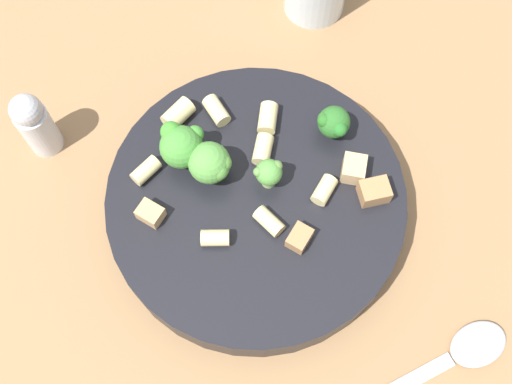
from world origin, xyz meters
TOP-DOWN VIEW (x-y plane):
  - ground_plane at (0.00, 0.00)m, footprint 2.00×2.00m
  - pasta_bowl at (0.00, 0.00)m, footprint 0.26×0.26m
  - broccoli_floret_0 at (0.06, 0.07)m, footprint 0.03×0.03m
  - broccoli_floret_1 at (-0.07, 0.03)m, footprint 0.04×0.04m
  - broccoli_floret_2 at (0.01, 0.01)m, footprint 0.02×0.02m
  - broccoli_floret_3 at (-0.04, 0.01)m, footprint 0.04×0.04m
  - rigatoni_0 at (0.01, -0.02)m, footprint 0.03×0.03m
  - rigatoni_1 at (-0.05, 0.07)m, footprint 0.03×0.03m
  - rigatoni_2 at (-0.08, 0.07)m, footprint 0.03×0.03m
  - rigatoni_3 at (0.06, 0.01)m, footprint 0.02×0.03m
  - rigatoni_4 at (-0.10, 0.01)m, footprint 0.03×0.03m
  - rigatoni_5 at (0.00, 0.04)m, footprint 0.02×0.03m
  - rigatoni_6 at (-0.03, -0.04)m, footprint 0.03×0.02m
  - rigatoni_7 at (0.00, 0.07)m, footprint 0.02×0.03m
  - chicken_chunk_0 at (0.04, -0.03)m, footprint 0.02×0.03m
  - chicken_chunk_1 at (0.10, 0.02)m, footprint 0.03×0.03m
  - chicken_chunk_2 at (-0.09, -0.03)m, footprint 0.03×0.02m
  - chicken_chunk_3 at (0.08, 0.03)m, footprint 0.02×0.02m
  - pepper_shaker at (-0.21, 0.04)m, footprint 0.03×0.03m
  - spoon at (0.19, -0.10)m, footprint 0.14×0.11m

SIDE VIEW (x-z plane):
  - ground_plane at x=0.00m, z-range 0.00..0.00m
  - spoon at x=0.19m, z-range 0.00..0.01m
  - pasta_bowl at x=0.00m, z-range 0.00..0.04m
  - pepper_shaker at x=-0.21m, z-range 0.00..0.08m
  - chicken_chunk_0 at x=0.04m, z-range 0.04..0.05m
  - rigatoni_0 at x=0.01m, z-range 0.04..0.05m
  - rigatoni_4 at x=-0.10m, z-range 0.04..0.05m
  - rigatoni_6 at x=-0.03m, z-range 0.04..0.05m
  - rigatoni_3 at x=0.06m, z-range 0.04..0.05m
  - chicken_chunk_2 at x=-0.09m, z-range 0.04..0.05m
  - rigatoni_1 at x=-0.05m, z-range 0.04..0.05m
  - rigatoni_5 at x=0.00m, z-range 0.04..0.05m
  - rigatoni_7 at x=0.00m, z-range 0.04..0.06m
  - chicken_chunk_1 at x=0.10m, z-range 0.04..0.06m
  - rigatoni_2 at x=-0.08m, z-range 0.04..0.06m
  - chicken_chunk_3 at x=0.08m, z-range 0.04..0.06m
  - broccoli_floret_2 at x=0.01m, z-range 0.04..0.08m
  - broccoli_floret_0 at x=0.06m, z-range 0.04..0.08m
  - broccoli_floret_3 at x=-0.04m, z-range 0.04..0.09m
  - broccoli_floret_1 at x=-0.07m, z-range 0.04..0.09m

